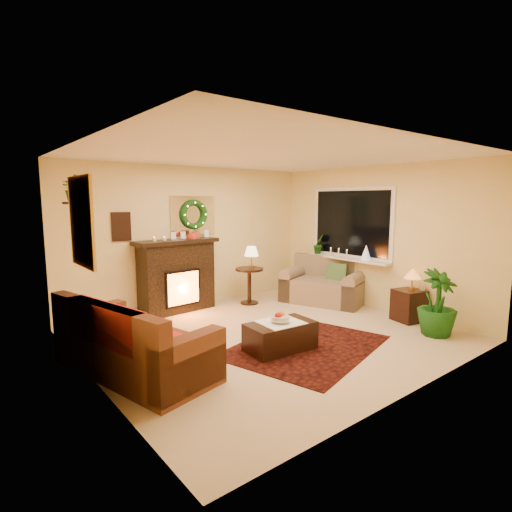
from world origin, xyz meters
TOP-DOWN VIEW (x-y plane):
  - floor at (0.00, 0.00)m, footprint 5.00×5.00m
  - ceiling at (0.00, 0.00)m, footprint 5.00×5.00m
  - wall_back at (0.00, 2.25)m, footprint 5.00×5.00m
  - wall_front at (0.00, -2.25)m, footprint 5.00×5.00m
  - wall_left at (-2.50, 0.00)m, footprint 4.50×4.50m
  - wall_right at (2.50, 0.00)m, footprint 4.50×4.50m
  - area_rug at (0.09, -0.65)m, footprint 2.50×2.12m
  - sofa at (-2.04, 0.04)m, footprint 1.35×2.20m
  - red_throw at (-2.12, 0.16)m, footprint 0.77×1.25m
  - fireplace at (-0.46, 2.04)m, footprint 1.37×0.52m
  - poinsettia at (-0.15, 2.01)m, footprint 0.21×0.21m
  - mantel_candle_a at (-0.88, 2.00)m, footprint 0.06×0.06m
  - mantel_candle_b at (-0.70, 1.99)m, footprint 0.06×0.06m
  - mantel_mirror at (0.00, 2.23)m, footprint 0.92×0.02m
  - wreath at (0.00, 2.19)m, footprint 0.55×0.11m
  - wall_art at (-1.35, 2.23)m, footprint 0.32×0.03m
  - gold_mirror at (-2.48, 0.30)m, footprint 0.03×0.84m
  - hanging_plant at (-2.34, 1.05)m, footprint 0.33×0.28m
  - loveseat at (2.06, 0.84)m, footprint 1.36×1.74m
  - window_frame at (2.48, 0.55)m, footprint 0.03×1.86m
  - window_glass at (2.47, 0.55)m, footprint 0.02×1.70m
  - window_sill at (2.38, 0.55)m, footprint 0.22×1.86m
  - mini_tree at (2.35, 0.09)m, footprint 0.18×0.18m
  - sill_plant at (2.35, 1.26)m, footprint 0.28×0.23m
  - side_table_round at (0.87, 1.66)m, footprint 0.62×0.62m
  - lamp_cream at (0.91, 1.64)m, footprint 0.28×0.28m
  - end_table_square at (2.26, -0.86)m, footprint 0.51×0.51m
  - lamp_tiffany at (2.26, -0.90)m, footprint 0.27×0.27m
  - coffee_table at (-0.28, -0.52)m, footprint 0.94×0.56m
  - fruit_bowl at (-0.30, -0.54)m, footprint 0.25×0.25m
  - floor_palm at (1.93, -1.50)m, footprint 1.93×1.93m

SIDE VIEW (x-z plane):
  - floor at x=0.00m, z-range 0.00..0.00m
  - area_rug at x=0.09m, z-range 0.00..0.01m
  - coffee_table at x=-0.28m, z-range 0.02..0.40m
  - end_table_square at x=2.26m, z-range 0.01..0.53m
  - side_table_round at x=0.87m, z-range -0.02..0.67m
  - loveseat at x=2.06m, z-range -0.02..0.86m
  - sofa at x=-2.04m, z-range -0.01..0.87m
  - floor_palm at x=1.93m, z-range -1.02..1.92m
  - fruit_bowl at x=-0.30m, z-range 0.42..0.48m
  - red_throw at x=-2.12m, z-range 0.45..0.46m
  - fireplace at x=-0.46m, z-range -0.06..1.16m
  - lamp_tiffany at x=2.26m, z-range 0.55..0.94m
  - window_sill at x=2.38m, z-range 0.85..0.89m
  - lamp_cream at x=0.91m, z-range 0.67..1.09m
  - mini_tree at x=2.35m, z-range 0.90..1.18m
  - sill_plant at x=2.35m, z-range 0.83..1.34m
  - mantel_candle_a at x=-0.88m, z-range 1.16..1.36m
  - mantel_candle_b at x=-0.70m, z-range 1.17..1.35m
  - wall_back at x=0.00m, z-range 1.30..1.30m
  - wall_front at x=0.00m, z-range 1.30..1.30m
  - wall_left at x=-2.50m, z-range 1.30..1.30m
  - wall_right at x=2.50m, z-range 1.30..1.30m
  - poinsettia at x=-0.15m, z-range 1.19..1.41m
  - wall_art at x=-1.35m, z-range 1.31..1.79m
  - window_frame at x=2.48m, z-range 0.87..2.23m
  - window_glass at x=2.47m, z-range 0.94..2.16m
  - mantel_mirror at x=0.00m, z-range 1.34..2.06m
  - wreath at x=0.00m, z-range 1.44..2.00m
  - gold_mirror at x=-2.48m, z-range 1.25..2.25m
  - hanging_plant at x=-2.34m, z-range 1.79..2.15m
  - ceiling at x=0.00m, z-range 2.60..2.60m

